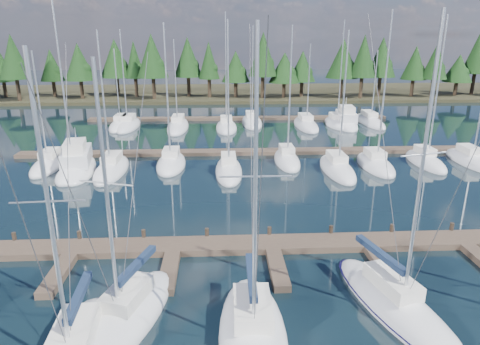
{
  "coord_description": "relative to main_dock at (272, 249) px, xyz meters",
  "views": [
    {
      "loc": [
        -3.15,
        -5.77,
        12.62
      ],
      "look_at": [
        -1.74,
        22.0,
        3.62
      ],
      "focal_mm": 32.0,
      "sensor_mm": 36.0,
      "label": 1
    }
  ],
  "objects": [
    {
      "name": "ground",
      "position": [
        0.0,
        12.64,
        -0.2
      ],
      "size": [
        260.0,
        260.0,
        0.0
      ],
      "primitive_type": "plane",
      "color": "black",
      "rests_on": "ground"
    },
    {
      "name": "far_shore",
      "position": [
        0.0,
        72.64,
        0.1
      ],
      "size": [
        220.0,
        30.0,
        0.6
      ],
      "primitive_type": "cube",
      "color": "#2C2A18",
      "rests_on": "ground"
    },
    {
      "name": "main_dock",
      "position": [
        0.0,
        0.0,
        0.0
      ],
      "size": [
        44.0,
        6.13,
        0.9
      ],
      "color": "#4C3D2F",
      "rests_on": "ground"
    },
    {
      "name": "back_docks",
      "position": [
        0.0,
        32.23,
        -0.0
      ],
      "size": [
        50.0,
        21.8,
        0.4
      ],
      "color": "#4C3D2F",
      "rests_on": "ground"
    },
    {
      "name": "front_sailboat_2",
      "position": [
        -7.55,
        -6.36,
        0.08
      ],
      "size": [
        5.07,
        8.77,
        12.66
      ],
      "color": "silver",
      "rests_on": "ground"
    },
    {
      "name": "front_sailboat_3",
      "position": [
        -1.81,
        -7.79,
        0.08
      ],
      "size": [
        3.12,
        8.91,
        13.88
      ],
      "color": "silver",
      "rests_on": "ground"
    },
    {
      "name": "front_sailboat_4",
      "position": [
        5.16,
        -6.07,
        0.09
      ],
      "size": [
        4.98,
        9.95,
        14.38
      ],
      "color": "silver",
      "rests_on": "ground"
    },
    {
      "name": "back_sailboat_rows",
      "position": [
        0.17,
        27.67,
        0.06
      ],
      "size": [
        45.3,
        32.95,
        16.24
      ],
      "color": "silver",
      "rests_on": "ground"
    },
    {
      "name": "motor_yacht_left",
      "position": [
        -16.9,
        17.31,
        0.33
      ],
      "size": [
        5.14,
        10.32,
        4.95
      ],
      "color": "silver",
      "rests_on": "ground"
    },
    {
      "name": "motor_yacht_right",
      "position": [
        15.28,
        37.2,
        0.32
      ],
      "size": [
        4.31,
        9.85,
        4.77
      ],
      "color": "silver",
      "rests_on": "ground"
    },
    {
      "name": "tree_line",
      "position": [
        0.89,
        62.78,
        7.21
      ],
      "size": [
        184.23,
        11.87,
        13.74
      ],
      "color": "black",
      "rests_on": "far_shore"
    }
  ]
}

